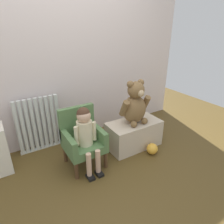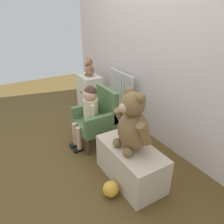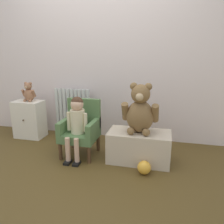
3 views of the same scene
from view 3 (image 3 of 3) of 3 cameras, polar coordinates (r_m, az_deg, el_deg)
name	(u,v)px [view 3 (image 3 of 3)]	position (r m, az deg, el deg)	size (l,w,h in m)	color
ground_plane	(71,172)	(2.44, -10.75, -15.15)	(6.00, 6.00, 0.00)	#523E1B
back_wall	(100,54)	(3.17, -3.15, 14.79)	(3.80, 0.05, 2.40)	silver
radiator	(73,113)	(3.31, -10.22, -0.21)	(0.56, 0.05, 0.71)	silver
small_dresser	(30,119)	(3.45, -20.74, -1.76)	(0.42, 0.29, 0.55)	silver
child_armchair	(81,128)	(2.70, -8.14, -4.13)	(0.42, 0.41, 0.67)	#517444
child_figure	(77,119)	(2.56, -9.18, -1.78)	(0.25, 0.35, 0.74)	beige
low_bench	(139,147)	(2.57, 7.05, -8.95)	(0.70, 0.37, 0.35)	beige
large_teddy_bear	(140,111)	(2.43, 7.34, 0.24)	(0.41, 0.29, 0.56)	brown
small_teddy_bear	(29,93)	(3.35, -20.91, 4.70)	(0.20, 0.14, 0.28)	#986748
toy_ball	(144,168)	(2.36, 8.40, -14.16)	(0.14, 0.14, 0.14)	gold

